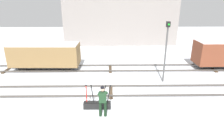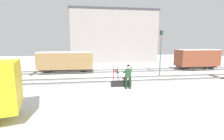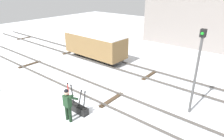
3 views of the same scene
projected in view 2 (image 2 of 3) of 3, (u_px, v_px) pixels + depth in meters
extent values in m
plane|color=silver|center=(125.00, 80.00, 14.45)|extent=(60.00, 60.00, 0.00)
cube|color=#4C4742|center=(127.00, 81.00, 13.73)|extent=(44.00, 0.07, 0.10)
cube|color=#4C4742|center=(124.00, 77.00, 15.13)|extent=(44.00, 0.07, 0.10)
cube|color=#423323|center=(16.00, 83.00, 13.17)|extent=(0.24, 1.94, 0.08)
cube|color=#423323|center=(125.00, 80.00, 14.45)|extent=(0.24, 1.94, 0.08)
cube|color=#423323|center=(217.00, 77.00, 15.72)|extent=(0.24, 1.94, 0.08)
cube|color=#4C4742|center=(118.00, 72.00, 18.04)|extent=(44.00, 0.07, 0.10)
cube|color=#4C4742|center=(115.00, 70.00, 19.44)|extent=(44.00, 0.07, 0.10)
cube|color=#423323|center=(33.00, 73.00, 17.48)|extent=(0.24, 1.94, 0.08)
cube|color=#423323|center=(117.00, 71.00, 18.75)|extent=(0.24, 1.94, 0.08)
cube|color=#423323|center=(189.00, 70.00, 20.03)|extent=(0.24, 1.94, 0.08)
cube|color=black|center=(121.00, 84.00, 12.40)|extent=(1.53, 0.38, 0.36)
cube|color=black|center=(121.00, 81.00, 12.37)|extent=(1.37, 0.22, 0.06)
cylinder|color=red|center=(113.00, 75.00, 12.21)|extent=(0.06, 0.06, 1.05)
sphere|color=black|center=(113.00, 68.00, 12.13)|extent=(0.09, 0.09, 0.09)
cylinder|color=black|center=(118.00, 75.00, 12.26)|extent=(0.16, 0.06, 1.05)
sphere|color=black|center=(117.00, 68.00, 12.17)|extent=(0.09, 0.09, 0.09)
cylinder|color=black|center=(126.00, 75.00, 12.34)|extent=(0.35, 0.06, 1.02)
sphere|color=black|center=(128.00, 68.00, 12.28)|extent=(0.09, 0.09, 0.09)
cylinder|color=black|center=(130.00, 74.00, 12.38)|extent=(0.23, 0.06, 1.04)
sphere|color=black|center=(131.00, 68.00, 12.31)|extent=(0.09, 0.09, 0.09)
cylinder|color=black|center=(126.00, 83.00, 11.63)|extent=(0.15, 0.15, 0.81)
cylinder|color=black|center=(130.00, 83.00, 11.66)|extent=(0.15, 0.15, 0.81)
cube|color=#1E3D23|center=(128.00, 73.00, 11.54)|extent=(0.38, 0.25, 0.58)
sphere|color=tan|center=(128.00, 67.00, 11.47)|extent=(0.22, 0.22, 0.22)
sphere|color=black|center=(128.00, 66.00, 11.45)|extent=(0.20, 0.20, 0.20)
cylinder|color=#1E3D23|center=(124.00, 72.00, 11.75)|extent=(0.12, 0.55, 0.28)
cylinder|color=#1E3D23|center=(130.00, 71.00, 11.76)|extent=(0.12, 0.52, 0.39)
cube|color=black|center=(17.00, 76.00, 6.85)|extent=(0.47, 1.74, 0.76)
cylinder|color=#4C4C4C|center=(160.00, 55.00, 16.34)|extent=(0.12, 0.12, 3.98)
cube|color=black|center=(161.00, 33.00, 16.00)|extent=(0.24, 0.24, 0.36)
sphere|color=green|center=(162.00, 32.00, 15.87)|extent=(0.14, 0.14, 0.14)
cube|color=gray|center=(113.00, 37.00, 30.01)|extent=(14.22, 6.88, 8.39)
cube|color=#38383D|center=(113.00, 12.00, 29.32)|extent=(14.51, 7.01, 0.30)
cube|color=#2D2B28|center=(66.00, 69.00, 17.91)|extent=(5.38, 1.33, 0.20)
cube|color=olive|center=(66.00, 60.00, 17.76)|extent=(5.67, 2.14, 1.70)
cube|color=silver|center=(66.00, 52.00, 17.62)|extent=(5.56, 2.06, 0.06)
cylinder|color=black|center=(47.00, 71.00, 17.14)|extent=(0.70, 0.11, 0.70)
cylinder|color=black|center=(50.00, 69.00, 18.23)|extent=(0.70, 0.11, 0.70)
cylinder|color=black|center=(83.00, 70.00, 17.60)|extent=(0.70, 0.11, 0.70)
cylinder|color=black|center=(84.00, 69.00, 18.69)|extent=(0.70, 0.11, 0.70)
cube|color=#2D2B28|center=(196.00, 66.00, 20.10)|extent=(4.62, 1.20, 0.20)
cube|color=brown|center=(197.00, 58.00, 19.94)|extent=(4.87, 1.97, 1.88)
cube|color=white|center=(198.00, 50.00, 19.78)|extent=(4.77, 1.89, 0.06)
cylinder|color=black|center=(187.00, 68.00, 19.35)|extent=(0.70, 0.11, 0.70)
cylinder|color=black|center=(182.00, 67.00, 20.38)|extent=(0.70, 0.11, 0.70)
cylinder|color=black|center=(211.00, 67.00, 19.84)|extent=(0.70, 0.11, 0.70)
cylinder|color=black|center=(205.00, 66.00, 20.87)|extent=(0.70, 0.11, 0.70)
ellipsoid|color=#514C47|center=(89.00, 13.00, 31.11)|extent=(0.28, 0.24, 0.11)
sphere|color=#514C47|center=(90.00, 13.00, 31.18)|extent=(0.07, 0.07, 0.07)
ellipsoid|color=#333338|center=(125.00, 12.00, 30.69)|extent=(0.11, 0.26, 0.11)
sphere|color=#333338|center=(124.00, 12.00, 30.78)|extent=(0.07, 0.07, 0.07)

